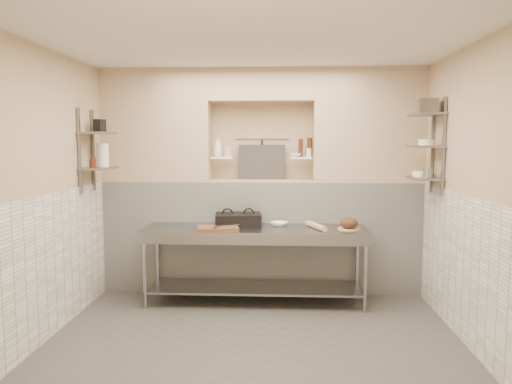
# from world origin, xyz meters

# --- Properties ---
(floor) EXTENTS (4.00, 3.90, 0.10)m
(floor) POSITION_xyz_m (0.00, 0.00, -0.05)
(floor) COLOR #484440
(floor) RESTS_ON ground
(ceiling) EXTENTS (4.00, 3.90, 0.10)m
(ceiling) POSITION_xyz_m (0.00, 0.00, 2.85)
(ceiling) COLOR silver
(ceiling) RESTS_ON ground
(wall_left) EXTENTS (0.10, 3.90, 2.80)m
(wall_left) POSITION_xyz_m (-2.05, 0.00, 1.40)
(wall_left) COLOR tan
(wall_left) RESTS_ON ground
(wall_right) EXTENTS (0.10, 3.90, 2.80)m
(wall_right) POSITION_xyz_m (2.05, 0.00, 1.40)
(wall_right) COLOR tan
(wall_right) RESTS_ON ground
(wall_back) EXTENTS (4.00, 0.10, 2.80)m
(wall_back) POSITION_xyz_m (0.00, 2.00, 1.40)
(wall_back) COLOR tan
(wall_back) RESTS_ON ground
(wall_front) EXTENTS (4.00, 0.10, 2.80)m
(wall_front) POSITION_xyz_m (0.00, -2.00, 1.40)
(wall_front) COLOR tan
(wall_front) RESTS_ON ground
(backwall_lower) EXTENTS (4.00, 0.40, 1.40)m
(backwall_lower) POSITION_xyz_m (0.00, 1.75, 0.70)
(backwall_lower) COLOR white
(backwall_lower) RESTS_ON floor
(alcove_sill) EXTENTS (1.30, 0.40, 0.02)m
(alcove_sill) POSITION_xyz_m (0.00, 1.75, 1.41)
(alcove_sill) COLOR tan
(alcove_sill) RESTS_ON backwall_lower
(backwall_pillar_left) EXTENTS (1.35, 0.40, 1.40)m
(backwall_pillar_left) POSITION_xyz_m (-1.33, 1.75, 2.10)
(backwall_pillar_left) COLOR tan
(backwall_pillar_left) RESTS_ON backwall_lower
(backwall_pillar_right) EXTENTS (1.35, 0.40, 1.40)m
(backwall_pillar_right) POSITION_xyz_m (1.33, 1.75, 2.10)
(backwall_pillar_right) COLOR tan
(backwall_pillar_right) RESTS_ON backwall_lower
(backwall_header) EXTENTS (1.30, 0.40, 0.40)m
(backwall_header) POSITION_xyz_m (0.00, 1.75, 2.60)
(backwall_header) COLOR tan
(backwall_header) RESTS_ON backwall_lower
(wainscot_left) EXTENTS (0.02, 3.90, 1.40)m
(wainscot_left) POSITION_xyz_m (-1.99, 0.00, 0.70)
(wainscot_left) COLOR white
(wainscot_left) RESTS_ON floor
(wainscot_right) EXTENTS (0.02, 3.90, 1.40)m
(wainscot_right) POSITION_xyz_m (1.99, 0.00, 0.70)
(wainscot_right) COLOR white
(wainscot_right) RESTS_ON floor
(alcove_shelf_left) EXTENTS (0.28, 0.16, 0.02)m
(alcove_shelf_left) POSITION_xyz_m (-0.50, 1.75, 1.70)
(alcove_shelf_left) COLOR white
(alcove_shelf_left) RESTS_ON backwall_lower
(alcove_shelf_right) EXTENTS (0.28, 0.16, 0.02)m
(alcove_shelf_right) POSITION_xyz_m (0.50, 1.75, 1.70)
(alcove_shelf_right) COLOR white
(alcove_shelf_right) RESTS_ON backwall_lower
(utensil_rail) EXTENTS (0.70, 0.02, 0.02)m
(utensil_rail) POSITION_xyz_m (0.00, 1.92, 1.95)
(utensil_rail) COLOR gray
(utensil_rail) RESTS_ON wall_back
(hanging_steel) EXTENTS (0.02, 0.02, 0.30)m
(hanging_steel) POSITION_xyz_m (0.00, 1.90, 1.78)
(hanging_steel) COLOR black
(hanging_steel) RESTS_ON utensil_rail
(splash_panel) EXTENTS (0.60, 0.08, 0.45)m
(splash_panel) POSITION_xyz_m (0.00, 1.85, 1.64)
(splash_panel) COLOR #383330
(splash_panel) RESTS_ON alcove_sill
(shelf_rail_left_a) EXTENTS (0.03, 0.03, 0.95)m
(shelf_rail_left_a) POSITION_xyz_m (-1.98, 1.25, 1.80)
(shelf_rail_left_a) COLOR slate
(shelf_rail_left_a) RESTS_ON wall_left
(shelf_rail_left_b) EXTENTS (0.03, 0.03, 0.95)m
(shelf_rail_left_b) POSITION_xyz_m (-1.98, 0.85, 1.80)
(shelf_rail_left_b) COLOR slate
(shelf_rail_left_b) RESTS_ON wall_left
(wall_shelf_left_lower) EXTENTS (0.30, 0.50, 0.02)m
(wall_shelf_left_lower) POSITION_xyz_m (-1.84, 1.05, 1.60)
(wall_shelf_left_lower) COLOR slate
(wall_shelf_left_lower) RESTS_ON wall_left
(wall_shelf_left_upper) EXTENTS (0.30, 0.50, 0.03)m
(wall_shelf_left_upper) POSITION_xyz_m (-1.84, 1.05, 2.00)
(wall_shelf_left_upper) COLOR slate
(wall_shelf_left_upper) RESTS_ON wall_left
(shelf_rail_right_a) EXTENTS (0.03, 0.03, 1.05)m
(shelf_rail_right_a) POSITION_xyz_m (1.98, 1.25, 1.85)
(shelf_rail_right_a) COLOR slate
(shelf_rail_right_a) RESTS_ON wall_right
(shelf_rail_right_b) EXTENTS (0.03, 0.03, 1.05)m
(shelf_rail_right_b) POSITION_xyz_m (1.98, 0.85, 1.85)
(shelf_rail_right_b) COLOR slate
(shelf_rail_right_b) RESTS_ON wall_right
(wall_shelf_right_lower) EXTENTS (0.30, 0.50, 0.02)m
(wall_shelf_right_lower) POSITION_xyz_m (1.84, 1.05, 1.50)
(wall_shelf_right_lower) COLOR slate
(wall_shelf_right_lower) RESTS_ON wall_right
(wall_shelf_right_mid) EXTENTS (0.30, 0.50, 0.02)m
(wall_shelf_right_mid) POSITION_xyz_m (1.84, 1.05, 1.85)
(wall_shelf_right_mid) COLOR slate
(wall_shelf_right_mid) RESTS_ON wall_right
(wall_shelf_right_upper) EXTENTS (0.30, 0.50, 0.03)m
(wall_shelf_right_upper) POSITION_xyz_m (1.84, 1.05, 2.20)
(wall_shelf_right_upper) COLOR slate
(wall_shelf_right_upper) RESTS_ON wall_right
(prep_table) EXTENTS (2.60, 0.70, 0.90)m
(prep_table) POSITION_xyz_m (-0.05, 1.18, 0.64)
(prep_table) COLOR gray
(prep_table) RESTS_ON floor
(panini_press) EXTENTS (0.58, 0.45, 0.15)m
(panini_press) POSITION_xyz_m (-0.26, 1.32, 0.97)
(panini_press) COLOR black
(panini_press) RESTS_ON prep_table
(cutting_board) EXTENTS (0.51, 0.40, 0.04)m
(cutting_board) POSITION_xyz_m (-0.47, 1.02, 0.92)
(cutting_board) COLOR brown
(cutting_board) RESTS_ON prep_table
(knife_blade) EXTENTS (0.24, 0.14, 0.01)m
(knife_blade) POSITION_xyz_m (-0.33, 1.09, 0.95)
(knife_blade) COLOR gray
(knife_blade) RESTS_ON cutting_board
(tongs) EXTENTS (0.09, 0.23, 0.02)m
(tongs) POSITION_xyz_m (-0.46, 0.97, 0.96)
(tongs) COLOR gray
(tongs) RESTS_ON cutting_board
(mixing_bowl) EXTENTS (0.26, 0.26, 0.05)m
(mixing_bowl) POSITION_xyz_m (0.23, 1.33, 0.92)
(mixing_bowl) COLOR white
(mixing_bowl) RESTS_ON prep_table
(rolling_pin) EXTENTS (0.23, 0.43, 0.07)m
(rolling_pin) POSITION_xyz_m (0.66, 1.15, 0.93)
(rolling_pin) COLOR tan
(rolling_pin) RESTS_ON prep_table
(bread_board) EXTENTS (0.25, 0.25, 0.01)m
(bread_board) POSITION_xyz_m (1.03, 1.13, 0.91)
(bread_board) COLOR tan
(bread_board) RESTS_ON prep_table
(bread_loaf) EXTENTS (0.20, 0.20, 0.12)m
(bread_loaf) POSITION_xyz_m (1.03, 1.13, 0.98)
(bread_loaf) COLOR #4C2D19
(bread_loaf) RESTS_ON bread_board
(bottle_soap) EXTENTS (0.12, 0.12, 0.25)m
(bottle_soap) POSITION_xyz_m (-0.55, 1.72, 1.84)
(bottle_soap) COLOR white
(bottle_soap) RESTS_ON alcove_shelf_left
(jar_alcove) EXTENTS (0.08, 0.08, 0.13)m
(jar_alcove) POSITION_xyz_m (-0.42, 1.75, 1.78)
(jar_alcove) COLOR tan
(jar_alcove) RESTS_ON alcove_shelf_left
(bowl_alcove) EXTENTS (0.15, 0.15, 0.05)m
(bowl_alcove) POSITION_xyz_m (0.42, 1.73, 1.74)
(bowl_alcove) COLOR white
(bowl_alcove) RESTS_ON alcove_shelf_right
(condiment_a) EXTENTS (0.07, 0.07, 0.24)m
(condiment_a) POSITION_xyz_m (0.61, 1.76, 1.83)
(condiment_a) COLOR #461B0D
(condiment_a) RESTS_ON alcove_shelf_right
(condiment_b) EXTENTS (0.06, 0.06, 0.23)m
(condiment_b) POSITION_xyz_m (0.49, 1.74, 1.83)
(condiment_b) COLOR #461B0D
(condiment_b) RESTS_ON alcove_shelf_right
(condiment_c) EXTENTS (0.06, 0.06, 0.11)m
(condiment_c) POSITION_xyz_m (0.60, 1.75, 1.77)
(condiment_c) COLOR white
(condiment_c) RESTS_ON alcove_shelf_right
(jug_left) EXTENTS (0.14, 0.14, 0.27)m
(jug_left) POSITION_xyz_m (-1.84, 1.19, 1.75)
(jug_left) COLOR white
(jug_left) RESTS_ON wall_shelf_left_lower
(jar_left) EXTENTS (0.07, 0.07, 0.11)m
(jar_left) POSITION_xyz_m (-1.84, 0.88, 1.67)
(jar_left) COLOR #461B0D
(jar_left) RESTS_ON wall_shelf_left_lower
(box_left_upper) EXTENTS (0.13, 0.13, 0.15)m
(box_left_upper) POSITION_xyz_m (-1.84, 1.12, 2.09)
(box_left_upper) COLOR black
(box_left_upper) RESTS_ON wall_shelf_left_upper
(bowl_right) EXTENTS (0.20, 0.20, 0.06)m
(bowl_right) POSITION_xyz_m (1.84, 1.17, 1.54)
(bowl_right) COLOR white
(bowl_right) RESTS_ON wall_shelf_right_lower
(canister_right) EXTENTS (0.11, 0.11, 0.11)m
(canister_right) POSITION_xyz_m (1.84, 0.93, 1.57)
(canister_right) COLOR gray
(canister_right) RESTS_ON wall_shelf_right_lower
(bowl_right_mid) EXTENTS (0.17, 0.17, 0.06)m
(bowl_right_mid) POSITION_xyz_m (1.84, 1.02, 1.89)
(bowl_right_mid) COLOR white
(bowl_right_mid) RESTS_ON wall_shelf_right_mid
(basket_right) EXTENTS (0.23, 0.26, 0.15)m
(basket_right) POSITION_xyz_m (1.84, 1.01, 2.29)
(basket_right) COLOR gray
(basket_right) RESTS_ON wall_shelf_right_upper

